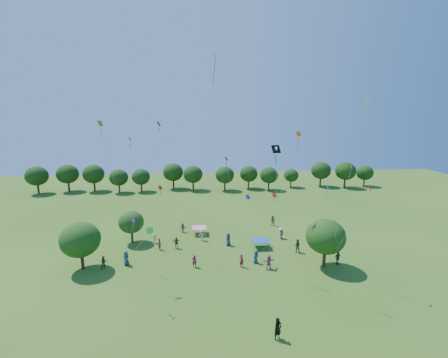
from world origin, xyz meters
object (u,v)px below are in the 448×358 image
tent_blue (261,241)px  near_tree_west (80,240)px  near_tree_east (326,237)px  red_high_kite (213,98)px  near_tree_north (131,222)px  tent_red_stripe (199,228)px  man_in_black (278,329)px  pirate_kite (276,152)px

tent_blue → near_tree_west: bearing=-170.3°
near_tree_west → near_tree_east: bearing=-4.6°
near_tree_east → red_high_kite: red_high_kite is taller
near_tree_north → tent_blue: 18.77m
red_high_kite → near_tree_north: bearing=151.2°
near_tree_west → near_tree_north: size_ratio=1.23×
near_tree_north → tent_red_stripe: 10.28m
man_in_black → pirate_kite: bearing=55.1°
man_in_black → red_high_kite: red_high_kite is taller
tent_red_stripe → pirate_kite: (9.36, -9.13, 12.82)m
near_tree_east → tent_blue: (-6.51, 6.21, -2.86)m
tent_red_stripe → tent_blue: (8.47, -5.87, 0.00)m
tent_blue → red_high_kite: size_ratio=0.09×
near_tree_north → near_tree_east: bearing=-21.7°
near_tree_west → near_tree_east: (29.17, -2.35, 0.15)m
man_in_black → near_tree_east: bearing=30.2°
near_tree_north → pirate_kite: 23.05m
near_tree_west → near_tree_north: (4.36, 7.52, -0.62)m
near_tree_west → pirate_kite: (23.55, 0.60, 10.11)m
near_tree_west → red_high_kite: bearing=4.0°
near_tree_west → man_in_black: 24.60m
near_tree_east → tent_red_stripe: bearing=141.1°
near_tree_west → red_high_kite: size_ratio=0.24×
near_tree_north → near_tree_east: size_ratio=0.79×
near_tree_north → near_tree_west: bearing=-120.1°
near_tree_east → man_in_black: 14.92m
tent_red_stripe → tent_blue: 10.30m
near_tree_west → man_in_black: size_ratio=3.02×
pirate_kite → red_high_kite: 9.86m
near_tree_east → pirate_kite: bearing=152.3°
near_tree_north → red_high_kite: size_ratio=0.20×
tent_blue → pirate_kite: bearing=-74.7°
near_tree_east → tent_blue: size_ratio=2.74×
tent_blue → pirate_kite: pirate_kite is taller
near_tree_north → red_high_kite: red_high_kite is taller
near_tree_east → red_high_kite: bearing=165.2°
near_tree_west → near_tree_north: 8.72m
near_tree_west → red_high_kite: 22.92m
near_tree_east → pirate_kite: 11.81m
near_tree_west → near_tree_east: near_tree_east is taller
near_tree_east → red_high_kite: 21.21m
tent_red_stripe → red_high_kite: 21.03m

